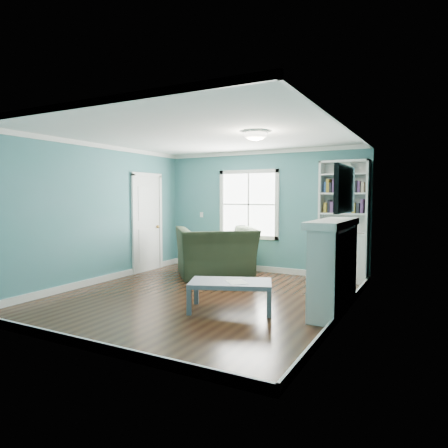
% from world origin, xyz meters
% --- Properties ---
extents(floor, '(5.00, 5.00, 0.00)m').
position_xyz_m(floor, '(0.00, 0.00, 0.00)').
color(floor, black).
rests_on(floor, ground).
extents(room_walls, '(5.00, 5.00, 5.00)m').
position_xyz_m(room_walls, '(0.00, 0.00, 1.58)').
color(room_walls, teal).
rests_on(room_walls, ground).
extents(trim, '(4.50, 5.00, 2.60)m').
position_xyz_m(trim, '(0.00, 0.00, 1.24)').
color(trim, white).
rests_on(trim, ground).
extents(window, '(1.40, 0.06, 1.50)m').
position_xyz_m(window, '(-0.30, 2.49, 1.45)').
color(window, white).
rests_on(window, room_walls).
extents(bookshelf, '(0.90, 0.35, 2.31)m').
position_xyz_m(bookshelf, '(1.77, 2.30, 0.92)').
color(bookshelf, silver).
rests_on(bookshelf, ground).
extents(fireplace, '(0.44, 1.58, 1.30)m').
position_xyz_m(fireplace, '(2.08, 0.20, 0.64)').
color(fireplace, black).
rests_on(fireplace, ground).
extents(tv, '(0.06, 1.10, 0.65)m').
position_xyz_m(tv, '(2.20, 0.20, 1.72)').
color(tv, black).
rests_on(tv, fireplace).
extents(door, '(0.12, 0.98, 2.17)m').
position_xyz_m(door, '(-2.22, 1.40, 1.07)').
color(door, silver).
rests_on(door, ground).
extents(ceiling_fixture, '(0.38, 0.38, 0.15)m').
position_xyz_m(ceiling_fixture, '(0.90, 0.10, 2.55)').
color(ceiling_fixture, white).
rests_on(ceiling_fixture, room_walls).
extents(light_switch, '(0.08, 0.01, 0.12)m').
position_xyz_m(light_switch, '(-1.50, 2.48, 1.20)').
color(light_switch, white).
rests_on(light_switch, room_walls).
extents(recliner, '(1.80, 1.74, 1.33)m').
position_xyz_m(recliner, '(-0.62, 1.60, 0.66)').
color(recliner, '#222E1D').
rests_on(recliner, ground).
extents(coffee_table, '(1.31, 1.02, 0.42)m').
position_xyz_m(coffee_table, '(0.76, -0.45, 0.37)').
color(coffee_table, '#515761').
rests_on(coffee_table, ground).
extents(paper_sheet, '(0.40, 0.40, 0.00)m').
position_xyz_m(paper_sheet, '(0.87, -0.46, 0.42)').
color(paper_sheet, white).
rests_on(paper_sheet, coffee_table).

